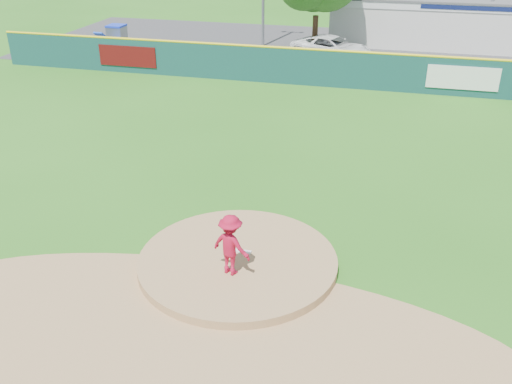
% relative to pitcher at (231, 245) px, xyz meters
% --- Properties ---
extents(ground, '(120.00, 120.00, 0.00)m').
position_rel_pitcher_xyz_m(ground, '(-0.04, 0.72, -1.10)').
color(ground, '#286B19').
rests_on(ground, ground).
extents(pitchers_mound, '(5.50, 5.50, 0.50)m').
position_rel_pitcher_xyz_m(pitchers_mound, '(-0.04, 0.72, -1.10)').
color(pitchers_mound, '#9E774C').
rests_on(pitchers_mound, ground).
extents(pitching_rubber, '(0.60, 0.15, 0.04)m').
position_rel_pitcher_xyz_m(pitching_rubber, '(-0.04, 1.02, -0.83)').
color(pitching_rubber, white).
rests_on(pitching_rubber, pitchers_mound).
extents(infield_dirt_arc, '(15.40, 15.40, 0.01)m').
position_rel_pitcher_xyz_m(infield_dirt_arc, '(-0.04, -2.28, -1.09)').
color(infield_dirt_arc, '#9E774C').
rests_on(infield_dirt_arc, ground).
extents(parking_lot, '(44.00, 16.00, 0.02)m').
position_rel_pitcher_xyz_m(parking_lot, '(-0.04, 27.72, -1.09)').
color(parking_lot, '#38383A').
rests_on(parking_lot, ground).
extents(pitcher, '(1.24, 0.95, 1.70)m').
position_rel_pitcher_xyz_m(pitcher, '(0.00, 0.00, 0.00)').
color(pitcher, '#AB0E2F').
rests_on(pitcher, pitchers_mound).
extents(van, '(5.81, 4.11, 1.47)m').
position_rel_pitcher_xyz_m(van, '(-0.76, 24.94, -0.34)').
color(van, white).
rests_on(van, parking_lot).
extents(pool_building_grp, '(15.20, 8.20, 3.31)m').
position_rel_pitcher_xyz_m(pool_building_grp, '(5.97, 32.71, 0.57)').
color(pool_building_grp, silver).
rests_on(pool_building_grp, ground).
extents(fence_banners, '(22.45, 0.04, 1.20)m').
position_rel_pitcher_xyz_m(fence_banners, '(-2.59, 18.64, -0.10)').
color(fence_banners, '#560C0C').
rests_on(fence_banners, ground).
extents(playground_slide, '(1.12, 3.15, 1.74)m').
position_rel_pitcher_xyz_m(playground_slide, '(-15.34, 23.78, -0.22)').
color(playground_slide, blue).
rests_on(playground_slide, ground).
extents(outfield_fence, '(40.00, 0.14, 2.07)m').
position_rel_pitcher_xyz_m(outfield_fence, '(-0.04, 18.72, -0.01)').
color(outfield_fence, '#133F40').
rests_on(outfield_fence, ground).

